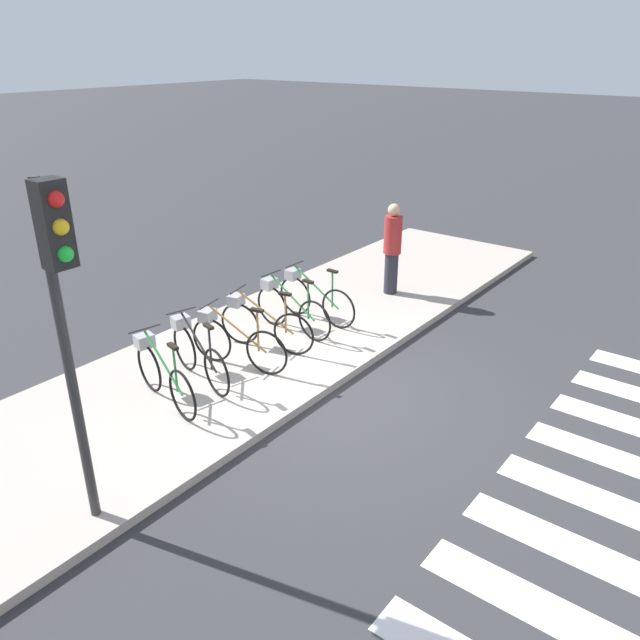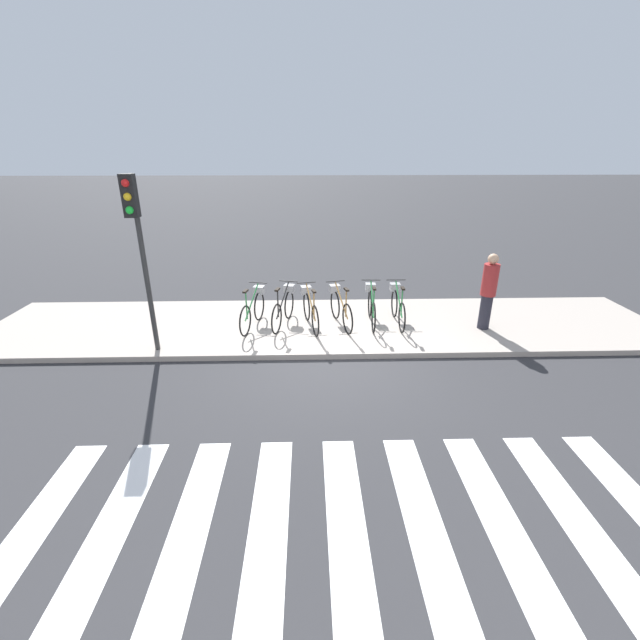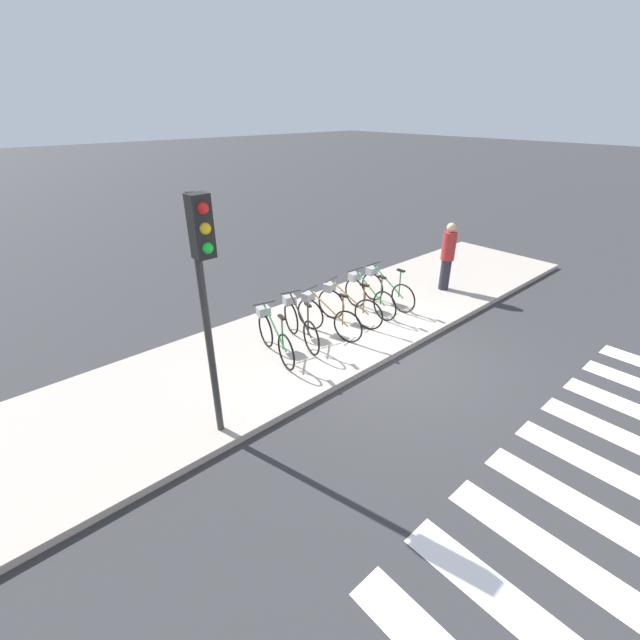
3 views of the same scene
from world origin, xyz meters
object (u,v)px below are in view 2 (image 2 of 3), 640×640
at_px(parked_bicycle_0, 254,308).
at_px(parked_bicycle_4, 371,305).
at_px(parked_bicycle_1, 284,306).
at_px(parked_bicycle_3, 340,306).
at_px(parked_bicycle_5, 398,305).
at_px(traffic_light, 137,229).
at_px(pedestrian, 488,290).
at_px(parked_bicycle_2, 310,308).

height_order(parked_bicycle_0, parked_bicycle_4, same).
height_order(parked_bicycle_0, parked_bicycle_1, same).
relative_size(parked_bicycle_3, parked_bicycle_5, 0.98).
distance_m(parked_bicycle_5, traffic_light, 5.84).
bearing_deg(parked_bicycle_0, parked_bicycle_4, 2.56).
distance_m(parked_bicycle_1, parked_bicycle_4, 2.07).
relative_size(parked_bicycle_0, traffic_light, 0.47).
height_order(parked_bicycle_3, pedestrian, pedestrian).
height_order(parked_bicycle_3, parked_bicycle_4, same).
xyz_separation_m(parked_bicycle_2, parked_bicycle_5, (2.08, 0.15, 0.00)).
height_order(parked_bicycle_1, parked_bicycle_4, same).
bearing_deg(parked_bicycle_0, parked_bicycle_2, -1.70).
xyz_separation_m(parked_bicycle_1, pedestrian, (4.64, -0.38, 0.48)).
xyz_separation_m(parked_bicycle_2, traffic_light, (-3.20, -1.27, 2.07)).
relative_size(parked_bicycle_2, traffic_light, 0.47).
distance_m(pedestrian, traffic_light, 7.47).
bearing_deg(parked_bicycle_3, parked_bicycle_4, 5.40).
bearing_deg(parked_bicycle_1, pedestrian, -4.65).
height_order(parked_bicycle_5, pedestrian, pedestrian).
distance_m(parked_bicycle_1, parked_bicycle_5, 2.69).
xyz_separation_m(parked_bicycle_1, parked_bicycle_5, (2.69, 0.02, 0.00)).
bearing_deg(traffic_light, parked_bicycle_3, 19.28).
xyz_separation_m(parked_bicycle_2, parked_bicycle_3, (0.71, 0.09, 0.00)).
xyz_separation_m(parked_bicycle_1, traffic_light, (-2.59, -1.41, 2.07)).
bearing_deg(parked_bicycle_0, traffic_light, -145.15).
height_order(parked_bicycle_2, parked_bicycle_4, same).
bearing_deg(parked_bicycle_5, pedestrian, -11.52).
height_order(parked_bicycle_4, pedestrian, pedestrian).
bearing_deg(parked_bicycle_1, traffic_light, -151.54).
bearing_deg(pedestrian, parked_bicycle_4, 170.95).
distance_m(parked_bicycle_2, parked_bicycle_3, 0.71).
xyz_separation_m(parked_bicycle_4, parked_bicycle_5, (0.62, -0.01, 0.00)).
bearing_deg(pedestrian, parked_bicycle_0, 176.94).
bearing_deg(parked_bicycle_0, parked_bicycle_3, 1.49).
bearing_deg(parked_bicycle_2, pedestrian, -3.50).
relative_size(parked_bicycle_0, parked_bicycle_4, 0.98).
xyz_separation_m(parked_bicycle_4, traffic_light, (-4.66, -1.44, 2.07)).
height_order(parked_bicycle_2, parked_bicycle_3, same).
relative_size(parked_bicycle_0, parked_bicycle_2, 1.00).
height_order(pedestrian, traffic_light, traffic_light).
xyz_separation_m(parked_bicycle_2, pedestrian, (4.04, -0.25, 0.48)).
distance_m(parked_bicycle_0, parked_bicycle_1, 0.71).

